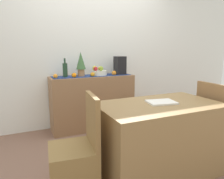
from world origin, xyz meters
TOP-DOWN VIEW (x-y plane):
  - ground_plane at (0.00, 0.00)m, footprint 6.40×6.40m
  - room_wall_rear at (0.00, 1.18)m, footprint 6.40×0.06m
  - sideboard_console at (-0.12, 0.92)m, footprint 1.33×0.42m
  - table_runner at (-0.12, 0.92)m, footprint 1.25×0.32m
  - fruit_bowl at (-0.00, 0.92)m, footprint 0.25×0.25m
  - apple_left at (-0.06, 0.90)m, footprint 0.06×0.06m
  - apple_center at (0.01, 0.87)m, footprint 0.07×0.07m
  - apple_right at (0.02, 0.94)m, footprint 0.07×0.07m
  - apple_rear at (-0.06, 0.97)m, footprint 0.08×0.08m
  - wine_bottle at (-0.55, 0.92)m, footprint 0.07×0.07m
  - coffee_maker at (0.37, 0.92)m, footprint 0.16×0.18m
  - potted_plant at (-0.30, 0.92)m, footprint 0.15×0.15m
  - orange_loose_end at (0.23, 0.85)m, footprint 0.07×0.07m
  - orange_loose_mid at (-0.71, 0.85)m, footprint 0.07×0.07m
  - orange_loose_near_bowl at (-0.44, 0.82)m, footprint 0.07×0.07m
  - orange_loose_far at (-0.15, 0.83)m, footprint 0.07×0.07m
  - dining_table at (0.09, -0.56)m, footprint 1.25×0.73m
  - open_book at (0.12, -0.55)m, footprint 0.31×0.26m
  - chair_near_window at (-0.80, -0.57)m, footprint 0.44×0.44m
  - chair_by_corner at (0.98, -0.56)m, footprint 0.42×0.42m

SIDE VIEW (x-z plane):
  - ground_plane at x=0.00m, z-range -0.02..0.00m
  - chair_near_window at x=-0.80m, z-range -0.18..0.72m
  - chair_by_corner at x=0.98m, z-range -0.18..0.72m
  - dining_table at x=0.09m, z-range 0.00..0.74m
  - sideboard_console at x=-0.12m, z-range 0.00..0.86m
  - open_book at x=0.12m, z-range 0.74..0.76m
  - table_runner at x=-0.12m, z-range 0.86..0.87m
  - orange_loose_mid at x=-0.71m, z-range 0.86..0.93m
  - orange_loose_far at x=-0.15m, z-range 0.86..0.93m
  - orange_loose_near_bowl at x=-0.44m, z-range 0.86..0.94m
  - orange_loose_end at x=0.23m, z-range 0.86..0.94m
  - fruit_bowl at x=0.00m, z-range 0.87..0.94m
  - apple_left at x=-0.06m, z-range 0.94..1.01m
  - wine_bottle at x=-0.55m, z-range 0.83..1.12m
  - apple_right at x=0.02m, z-range 0.94..1.01m
  - apple_center at x=0.01m, z-range 0.94..1.02m
  - apple_rear at x=-0.06m, z-range 0.94..1.02m
  - coffee_maker at x=0.37m, z-range 0.86..1.17m
  - potted_plant at x=-0.30m, z-range 0.89..1.26m
  - room_wall_rear at x=0.00m, z-range 0.00..2.70m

